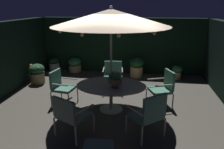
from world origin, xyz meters
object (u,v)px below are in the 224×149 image
centerpiece_planter (115,78)px  patio_chair_east (113,74)px  potted_plant_back_right (54,64)px  potted_plant_back_center (75,64)px  patio_chair_northeast (164,86)px  potted_plant_left_far (37,73)px  patio_chair_north (149,113)px  patio_chair_southeast (61,85)px  ottoman_footrest (98,149)px  potted_plant_front_corner (137,67)px  patio_umbrella (111,18)px  patio_dining_table (111,89)px  potted_plant_right_near (177,72)px  patio_chair_south (70,113)px

centerpiece_planter → patio_chair_east: size_ratio=0.46×
potted_plant_back_right → potted_plant_back_center: bearing=1.9°
patio_chair_northeast → potted_plant_back_center: patio_chair_northeast is taller
potted_plant_left_far → potted_plant_back_right: potted_plant_left_far is taller
potted_plant_back_center → patio_chair_north: bearing=-55.5°
patio_chair_east → patio_chair_north: bearing=-66.3°
patio_chair_north → patio_chair_southeast: patio_chair_north is taller
ottoman_footrest → potted_plant_front_corner: size_ratio=0.72×
centerpiece_planter → patio_chair_southeast: centerpiece_planter is taller
patio_umbrella → patio_chair_east: patio_umbrella is taller
patio_dining_table → potted_plant_back_center: (-2.05, 3.27, -0.30)m
patio_chair_east → potted_plant_right_near: size_ratio=1.77×
patio_chair_northeast → potted_plant_left_far: 4.46m
patio_chair_northeast → potted_plant_back_right: (-4.34, 2.70, -0.28)m
potted_plant_front_corner → potted_plant_back_right: potted_plant_front_corner is taller
patio_chair_south → ottoman_footrest: patio_chair_south is taller
centerpiece_planter → patio_chair_north: 1.33m
patio_chair_northeast → potted_plant_left_far: size_ratio=1.39×
patio_umbrella → potted_plant_back_center: patio_umbrella is taller
patio_umbrella → potted_plant_front_corner: 3.62m
patio_chair_north → potted_plant_front_corner: 4.11m
potted_plant_front_corner → potted_plant_back_right: bearing=175.4°
centerpiece_planter → potted_plant_front_corner: (0.42, 3.12, -0.57)m
potted_plant_right_near → potted_plant_left_far: potted_plant_left_far is taller
potted_plant_back_right → potted_plant_right_near: bearing=-3.9°
potted_plant_right_near → potted_plant_back_center: (-4.13, 0.37, 0.01)m
patio_chair_southeast → potted_plant_front_corner: 3.40m
potted_plant_front_corner → potted_plant_left_far: bearing=-159.8°
patio_dining_table → potted_plant_back_right: bearing=132.4°
patio_umbrella → potted_plant_right_near: bearing=54.4°
potted_plant_front_corner → potted_plant_left_far: (-3.47, -1.28, -0.02)m
patio_chair_southeast → potted_plant_back_right: bearing=116.3°
patio_chair_southeast → ottoman_footrest: (1.57, -2.34, -0.22)m
patio_dining_table → potted_plant_front_corner: potted_plant_front_corner is taller
patio_chair_east → potted_plant_front_corner: patio_chair_east is taller
patio_chair_south → patio_umbrella: bearing=63.9°
patio_chair_north → potted_plant_right_near: patio_chair_north is taller
centerpiece_planter → ottoman_footrest: bearing=-90.8°
patio_chair_north → patio_chair_northeast: (0.41, 1.67, -0.02)m
patio_chair_northeast → patio_chair_southeast: (-2.85, -0.32, -0.00)m
centerpiece_planter → potted_plant_right_near: size_ratio=0.81×
patio_chair_north → potted_plant_right_near: (1.10, 4.02, -0.29)m
patio_umbrella → patio_chair_north: 2.36m
centerpiece_planter → patio_chair_north: bearing=-48.6°
patio_dining_table → patio_chair_north: 1.49m
patio_chair_east → patio_chair_northeast: bearing=-31.0°
potted_plant_back_center → patio_dining_table: bearing=-57.9°
potted_plant_front_corner → potted_plant_back_center: bearing=173.1°
patio_chair_north → potted_plant_back_center: (-3.02, 4.39, -0.28)m
patio_chair_south → potted_plant_left_far: 3.77m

